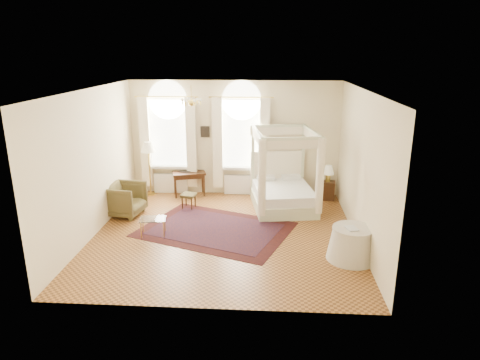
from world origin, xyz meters
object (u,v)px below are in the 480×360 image
at_px(nightstand, 328,190).
at_px(armchair, 124,199).
at_px(writing_desk, 189,176).
at_px(floor_lamp, 148,150).
at_px(coffee_table, 153,220).
at_px(side_table, 352,244).
at_px(stool, 189,196).
at_px(canopy_bed, 283,191).

distance_m(nightstand, armchair, 5.62).
bearing_deg(armchair, writing_desk, -30.64).
distance_m(writing_desk, floor_lamp, 1.38).
height_order(nightstand, coffee_table, nightstand).
height_order(floor_lamp, side_table, floor_lamp).
distance_m(writing_desk, armchair, 2.17).
bearing_deg(stool, coffee_table, -105.86).
height_order(nightstand, stool, nightstand).
bearing_deg(floor_lamp, armchair, -97.89).
distance_m(canopy_bed, coffee_table, 3.62).
distance_m(floor_lamp, side_table, 6.47).
height_order(coffee_table, side_table, side_table).
distance_m(writing_desk, side_table, 5.50).
distance_m(coffee_table, side_table, 4.44).
bearing_deg(canopy_bed, writing_desk, 161.67).
xyz_separation_m(coffee_table, floor_lamp, (-0.83, 2.85, 1.00)).
bearing_deg(side_table, stool, 145.01).
distance_m(armchair, side_table, 5.79).
bearing_deg(writing_desk, stool, -80.88).
xyz_separation_m(canopy_bed, nightstand, (1.30, 0.80, -0.22)).
relative_size(stool, armchair, 0.45).
distance_m(canopy_bed, floor_lamp, 4.07).
bearing_deg(nightstand, side_table, -90.00).
bearing_deg(coffee_table, nightstand, 32.34).
bearing_deg(floor_lamp, stool, -38.74).
distance_m(nightstand, side_table, 3.66).
xyz_separation_m(nightstand, writing_desk, (-4.01, 0.10, 0.34)).
bearing_deg(side_table, nightstand, 90.00).
bearing_deg(nightstand, coffee_table, -147.66).
xyz_separation_m(canopy_bed, floor_lamp, (-3.87, 0.90, 0.87)).
bearing_deg(nightstand, canopy_bed, -148.34).
relative_size(canopy_bed, nightstand, 4.14).
height_order(canopy_bed, writing_desk, canopy_bed).
relative_size(floor_lamp, side_table, 1.57).
bearing_deg(stool, writing_desk, 99.12).
relative_size(nightstand, armchair, 0.57).
distance_m(coffee_table, floor_lamp, 3.13).
bearing_deg(stool, canopy_bed, 3.84).
height_order(stool, side_table, side_table).
bearing_deg(armchair, side_table, -101.90).
xyz_separation_m(writing_desk, armchair, (-1.39, -1.66, -0.18)).
distance_m(canopy_bed, nightstand, 1.54).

